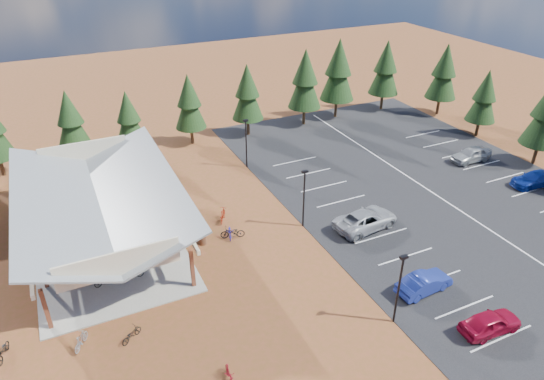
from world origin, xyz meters
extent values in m
plane|color=brown|center=(0.00, 0.00, 0.00)|extent=(140.00, 140.00, 0.00)
cube|color=black|center=(18.50, 3.00, 0.02)|extent=(27.00, 44.00, 0.04)
cube|color=gray|center=(-10.00, 7.00, 0.05)|extent=(10.60, 18.60, 0.10)
cube|color=#542118|center=(-14.60, -1.40, 1.60)|extent=(0.25, 0.25, 3.00)
cube|color=#542118|center=(-14.60, 2.80, 1.60)|extent=(0.25, 0.25, 3.00)
cube|color=#542118|center=(-14.60, 7.00, 1.60)|extent=(0.25, 0.25, 3.00)
cube|color=#542118|center=(-14.60, 11.20, 1.60)|extent=(0.25, 0.25, 3.00)
cube|color=#542118|center=(-14.60, 15.40, 1.60)|extent=(0.25, 0.25, 3.00)
cube|color=#542118|center=(-5.40, -1.40, 1.60)|extent=(0.25, 0.25, 3.00)
cube|color=#542118|center=(-5.40, 2.80, 1.60)|extent=(0.25, 0.25, 3.00)
cube|color=#542118|center=(-5.40, 7.00, 1.60)|extent=(0.25, 0.25, 3.00)
cube|color=#542118|center=(-5.40, 11.20, 1.60)|extent=(0.25, 0.25, 3.00)
cube|color=#542118|center=(-5.40, 15.40, 1.60)|extent=(0.25, 0.25, 3.00)
cube|color=beige|center=(-15.00, 7.00, 3.10)|extent=(0.22, 18.00, 0.35)
cube|color=beige|center=(-5.00, 7.00, 3.10)|extent=(0.22, 18.00, 0.35)
cube|color=slate|center=(-12.90, 7.00, 4.00)|extent=(5.85, 19.40, 2.13)
cube|color=slate|center=(-7.10, 7.00, 4.00)|extent=(5.85, 19.40, 2.13)
cube|color=beige|center=(-10.00, -2.00, 3.90)|extent=(7.50, 0.15, 1.80)
cube|color=beige|center=(-10.00, 16.00, 3.90)|extent=(7.50, 0.15, 1.80)
cylinder|color=black|center=(5.00, -10.00, 2.50)|extent=(0.14, 0.14, 5.00)
cube|color=black|center=(5.00, -10.00, 5.05)|extent=(0.50, 0.25, 0.18)
cylinder|color=black|center=(5.00, 2.00, 2.50)|extent=(0.14, 0.14, 5.00)
cube|color=black|center=(5.00, 2.00, 5.05)|extent=(0.50, 0.25, 0.18)
cylinder|color=black|center=(5.00, 14.00, 2.50)|extent=(0.14, 0.14, 5.00)
cube|color=black|center=(5.00, 14.00, 5.05)|extent=(0.50, 0.25, 0.18)
cylinder|color=#502E1C|center=(-3.27, 3.14, 0.45)|extent=(0.60, 0.60, 0.90)
cylinder|color=#502E1C|center=(-3.74, 5.32, 0.45)|extent=(0.60, 0.60, 0.90)
cylinder|color=#382314|center=(-17.45, 22.68, 0.98)|extent=(0.36, 0.36, 1.96)
cylinder|color=#382314|center=(-10.38, 22.38, 0.95)|extent=(0.36, 0.36, 1.90)
cone|color=#183213|center=(-10.38, 22.38, 4.17)|extent=(3.34, 3.34, 4.55)
cone|color=#183213|center=(-10.38, 22.38, 6.07)|extent=(2.58, 2.58, 3.41)
cylinder|color=#382314|center=(-4.91, 21.32, 0.89)|extent=(0.36, 0.36, 1.77)
cone|color=#183213|center=(-4.91, 21.32, 3.89)|extent=(3.12, 3.12, 4.25)
cone|color=#183213|center=(-4.91, 21.32, 5.66)|extent=(2.41, 2.41, 3.19)
cylinder|color=#382314|center=(1.78, 22.17, 0.97)|extent=(0.36, 0.36, 1.93)
cone|color=#183213|center=(1.78, 22.17, 4.26)|extent=(3.41, 3.41, 4.64)
cone|color=#183213|center=(1.78, 22.17, 6.19)|extent=(2.63, 2.63, 3.48)
cylinder|color=#382314|center=(8.44, 21.77, 1.02)|extent=(0.36, 0.36, 2.04)
cone|color=#183213|center=(8.44, 21.77, 4.49)|extent=(3.59, 3.59, 4.89)
cone|color=#183213|center=(8.44, 21.77, 6.52)|extent=(2.77, 2.77, 3.67)
cylinder|color=#382314|center=(15.89, 21.89, 1.12)|extent=(0.36, 0.36, 2.25)
cone|color=#183213|center=(15.89, 21.89, 4.94)|extent=(3.96, 3.96, 5.39)
cone|color=#183213|center=(15.89, 21.89, 7.19)|extent=(3.06, 3.06, 4.05)
cylinder|color=#382314|center=(20.75, 22.36, 1.20)|extent=(0.36, 0.36, 2.40)
cone|color=#183213|center=(20.75, 22.36, 5.28)|extent=(4.22, 4.22, 5.76)
cone|color=#183213|center=(20.75, 22.36, 7.68)|extent=(3.26, 3.26, 4.32)
cylinder|color=#382314|center=(27.80, 22.26, 1.10)|extent=(0.36, 0.36, 2.19)
cone|color=#183213|center=(27.80, 22.26, 4.83)|extent=(3.86, 3.86, 5.26)
cone|color=#183213|center=(27.80, 22.26, 7.02)|extent=(2.98, 2.98, 3.95)
cylinder|color=#382314|center=(32.19, 2.11, 1.11)|extent=(0.36, 0.36, 2.22)
cylinder|color=#382314|center=(32.43, 10.12, 0.95)|extent=(0.36, 0.36, 1.90)
cone|color=#183213|center=(32.43, 10.12, 4.17)|extent=(3.34, 3.34, 4.55)
cone|color=#183213|center=(32.43, 10.12, 6.07)|extent=(2.58, 2.58, 3.41)
cylinder|color=#382314|center=(33.31, 17.70, 1.10)|extent=(0.36, 0.36, 2.19)
cone|color=#183213|center=(33.31, 17.70, 4.82)|extent=(3.86, 3.86, 5.26)
cone|color=#183213|center=(33.31, 17.70, 7.02)|extent=(2.98, 2.98, 3.95)
imported|color=black|center=(-10.88, 1.30, 0.52)|extent=(1.68, 0.91, 0.84)
imported|color=gray|center=(-13.33, 2.73, 0.63)|extent=(1.82, 0.82, 1.06)
imported|color=navy|center=(-10.84, 9.06, 0.52)|extent=(1.63, 0.69, 0.84)
imported|color=maroon|center=(-12.51, 11.63, 0.61)|extent=(1.76, 1.00, 1.02)
imported|color=black|center=(-9.11, 1.23, 0.54)|extent=(1.74, 0.88, 0.87)
imported|color=#9899A0|center=(-6.78, 6.43, 0.65)|extent=(1.89, 1.04, 1.09)
imported|color=navy|center=(-7.82, 8.79, 0.53)|extent=(1.73, 0.97, 0.86)
imported|color=maroon|center=(-7.94, 13.21, 0.63)|extent=(1.80, 0.73, 1.05)
imported|color=black|center=(-17.19, -2.65, 0.44)|extent=(1.05, 1.79, 0.89)
imported|color=gray|center=(-13.04, -3.73, 0.48)|extent=(1.23, 1.58, 0.95)
imported|color=maroon|center=(-5.99, -9.80, 0.49)|extent=(0.63, 1.67, 0.98)
imported|color=black|center=(-10.24, -4.46, 0.40)|extent=(1.57, 1.32, 0.81)
imported|color=#10139D|center=(-0.99, 3.13, 0.43)|extent=(1.06, 1.75, 0.87)
imported|color=maroon|center=(-0.68, 5.62, 0.55)|extent=(1.37, 1.83, 1.09)
imported|color=black|center=(-0.85, 2.90, 0.50)|extent=(2.03, 1.21, 1.01)
imported|color=maroon|center=(9.76, -13.18, 0.72)|extent=(4.10, 1.85, 1.37)
imported|color=navy|center=(8.57, -8.57, 0.72)|extent=(4.25, 1.77, 1.37)
imported|color=#94969B|center=(9.47, -0.44, 0.82)|extent=(5.87, 3.27, 1.55)
imported|color=navy|center=(28.10, -1.31, 0.72)|extent=(4.90, 2.50, 1.36)
imported|color=gray|center=(26.58, 5.22, 0.80)|extent=(4.49, 1.83, 1.53)
camera|label=1|loc=(-11.59, -27.14, 22.29)|focal=32.00mm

